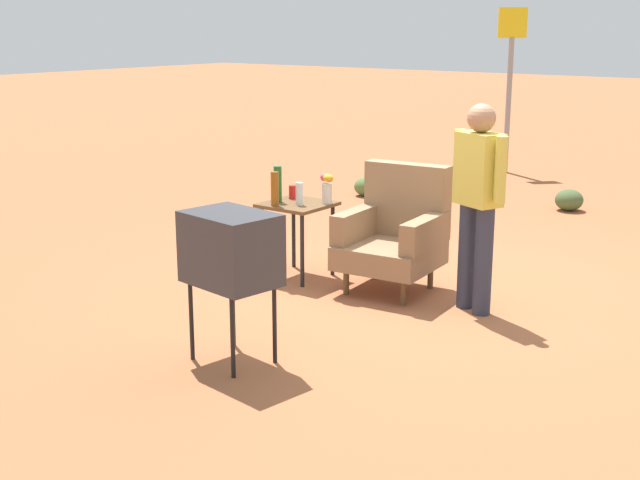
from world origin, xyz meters
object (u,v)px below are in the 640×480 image
at_px(side_table, 298,214).
at_px(flower_vase, 327,187).
at_px(road_sign, 510,81).
at_px(bottle_short_clear, 299,194).
at_px(bottle_wine_green, 278,184).
at_px(person_standing, 478,195).
at_px(soda_can_red, 292,192).
at_px(tv_on_stand, 231,250).
at_px(bottle_tall_amber, 275,189).
at_px(armchair, 395,232).

bearing_deg(side_table, flower_vase, 30.43).
distance_m(road_sign, flower_vase, 6.25).
bearing_deg(bottle_short_clear, flower_vase, 51.82).
bearing_deg(bottle_wine_green, person_standing, 4.95).
relative_size(bottle_short_clear, soda_can_red, 1.64).
relative_size(tv_on_stand, road_sign, 0.42).
bearing_deg(person_standing, road_sign, 112.65).
distance_m(soda_can_red, flower_vase, 0.39).
relative_size(tv_on_stand, bottle_short_clear, 5.15).
xyz_separation_m(person_standing, bottle_tall_amber, (-1.78, -0.30, -0.11)).
distance_m(road_sign, bottle_wine_green, 6.39).
relative_size(bottle_wine_green, flower_vase, 1.21).
distance_m(bottle_tall_amber, flower_vase, 0.46).
relative_size(person_standing, road_sign, 0.67).
bearing_deg(armchair, bottle_wine_green, -164.99).
relative_size(person_standing, bottle_short_clear, 8.20).
bearing_deg(flower_vase, person_standing, -1.64).
relative_size(armchair, flower_vase, 4.00).
distance_m(bottle_wine_green, bottle_short_clear, 0.24).
xyz_separation_m(side_table, person_standing, (1.70, 0.09, 0.36)).
height_order(road_sign, flower_vase, road_sign).
xyz_separation_m(tv_on_stand, bottle_wine_green, (-1.04, 1.76, 0.06)).
xyz_separation_m(bottle_tall_amber, bottle_short_clear, (0.15, 0.15, -0.05)).
relative_size(road_sign, flower_vase, 9.21).
bearing_deg(flower_vase, bottle_tall_amber, -131.77).
distance_m(tv_on_stand, flower_vase, 2.07).
distance_m(bottle_short_clear, soda_can_red, 0.29).
height_order(road_sign, soda_can_red, road_sign).
xyz_separation_m(side_table, bottle_short_clear, (0.07, -0.06, 0.20)).
xyz_separation_m(person_standing, flower_vase, (-1.48, 0.04, -0.11)).
xyz_separation_m(bottle_wine_green, bottle_short_clear, (0.24, 0.01, -0.06)).
bearing_deg(soda_can_red, person_standing, -0.83).
bearing_deg(flower_vase, side_table, -149.57).
bearing_deg(tv_on_stand, bottle_short_clear, 114.58).
height_order(bottle_tall_amber, soda_can_red, bottle_tall_amber).
bearing_deg(person_standing, bottle_wine_green, -175.05).
distance_m(road_sign, soda_can_red, 6.21).
relative_size(person_standing, bottle_wine_green, 5.12).
xyz_separation_m(soda_can_red, flower_vase, (0.38, 0.02, 0.09)).
relative_size(road_sign, bottle_wine_green, 7.63).
bearing_deg(bottle_short_clear, armchair, 18.69).
distance_m(road_sign, bottle_tall_amber, 6.54).
relative_size(side_table, flower_vase, 2.56).
bearing_deg(flower_vase, tv_on_stand, -71.62).
bearing_deg(bottle_tall_amber, bottle_short_clear, 44.01).
bearing_deg(side_table, road_sign, 97.93).
xyz_separation_m(bottle_wine_green, soda_can_red, (0.02, 0.19, -0.10)).
height_order(armchair, side_table, armchair).
xyz_separation_m(bottle_tall_amber, bottle_wine_green, (-0.08, 0.14, 0.01)).
bearing_deg(road_sign, tv_on_stand, -77.79).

